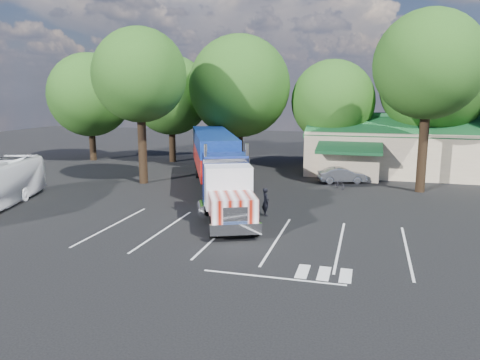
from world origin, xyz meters
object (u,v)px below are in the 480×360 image
(semi_truck, at_px, (216,159))
(woman, at_px, (266,202))
(silver_sedan, at_px, (342,175))
(bicycle, at_px, (340,184))

(semi_truck, distance_m, woman, 7.50)
(silver_sedan, bearing_deg, woman, 143.14)
(woman, relative_size, bicycle, 1.14)
(semi_truck, bearing_deg, silver_sedan, 13.62)
(woman, distance_m, silver_sedan, 12.62)
(woman, distance_m, bicycle, 10.27)
(woman, xyz_separation_m, bicycle, (3.90, 9.49, -0.47))
(semi_truck, distance_m, silver_sedan, 11.26)
(woman, bearing_deg, silver_sedan, -46.56)
(bicycle, bearing_deg, woman, -143.52)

